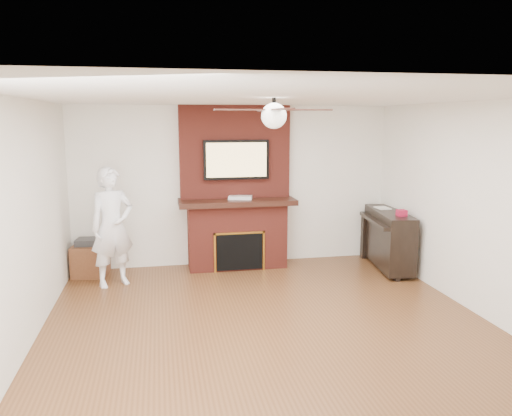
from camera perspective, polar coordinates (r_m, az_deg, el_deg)
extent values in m
cube|color=#543118|center=(5.65, 1.90, -14.75)|extent=(5.36, 5.86, 0.18)
cube|color=white|center=(5.14, 2.08, 13.50)|extent=(5.36, 5.86, 0.18)
cube|color=white|center=(7.99, -2.62, 2.65)|extent=(5.36, 0.18, 2.50)
cube|color=white|center=(2.66, 16.32, -13.23)|extent=(5.36, 0.18, 2.50)
cube|color=white|center=(5.30, -26.49, -2.24)|extent=(0.18, 5.86, 2.50)
cube|color=white|center=(6.33, 25.47, -0.29)|extent=(0.18, 5.86, 2.50)
cube|color=maroon|center=(7.79, -2.20, -3.15)|extent=(1.50, 0.50, 1.00)
cube|color=black|center=(7.66, -2.20, 0.74)|extent=(1.78, 0.64, 0.08)
cube|color=maroon|center=(7.75, -2.44, 6.43)|extent=(1.70, 0.20, 1.42)
cube|color=black|center=(7.60, -1.89, -5.02)|extent=(0.70, 0.06, 0.55)
cube|color=#BF8C2D|center=(7.52, -1.90, -2.90)|extent=(0.78, 0.02, 0.03)
cube|color=#BF8C2D|center=(7.54, -4.71, -5.16)|extent=(0.03, 0.02, 0.61)
cube|color=#BF8C2D|center=(7.65, 0.90, -4.89)|extent=(0.03, 0.02, 0.61)
cube|color=black|center=(7.61, -2.27, 5.54)|extent=(1.00, 0.07, 0.60)
cube|color=#EDC87D|center=(7.58, -2.22, 5.51)|extent=(0.92, 0.01, 0.52)
cylinder|color=black|center=(5.13, 2.07, 11.72)|extent=(0.04, 0.04, 0.14)
sphere|color=white|center=(5.13, 2.06, 10.49)|extent=(0.26, 0.26, 0.26)
cube|color=black|center=(5.21, 5.67, 11.10)|extent=(0.55, 0.11, 0.01)
cube|color=black|center=(5.45, 1.26, 11.10)|extent=(0.11, 0.55, 0.01)
cube|color=black|center=(5.06, -1.64, 11.17)|extent=(0.55, 0.11, 0.01)
cube|color=black|center=(4.81, 2.97, 11.22)|extent=(0.11, 0.55, 0.01)
imported|color=white|center=(7.13, -16.11, -2.10)|extent=(0.72, 0.63, 1.66)
cube|color=#5C311A|center=(7.82, -18.38, -5.65)|extent=(0.53, 0.53, 0.46)
cube|color=#2E2E30|center=(7.75, -18.50, -3.68)|extent=(0.40, 0.33, 0.09)
cube|color=black|center=(7.97, 14.93, -3.37)|extent=(0.59, 1.42, 0.85)
cube|color=black|center=(7.40, 15.93, -5.29)|extent=(0.06, 0.11, 0.74)
cube|color=black|center=(8.48, 12.19, -3.19)|extent=(0.06, 0.11, 0.74)
cube|color=black|center=(7.81, 13.49, -1.43)|extent=(0.32, 1.28, 0.05)
cube|color=silver|center=(8.12, 14.26, 0.00)|extent=(0.19, 0.26, 0.01)
cube|color=#AC1536|center=(7.56, 16.31, -0.54)|extent=(0.13, 0.13, 0.09)
cube|color=silver|center=(7.63, -1.81, 1.21)|extent=(0.39, 0.28, 0.05)
cylinder|color=orange|center=(7.68, -2.99, -6.70)|extent=(0.07, 0.07, 0.13)
cylinder|color=#428937|center=(7.78, -2.53, -6.61)|extent=(0.07, 0.07, 0.10)
cylinder|color=beige|center=(7.77, -1.78, -6.56)|extent=(0.08, 0.08, 0.12)
cylinder|color=teal|center=(7.76, -0.34, -6.76)|extent=(0.05, 0.05, 0.07)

